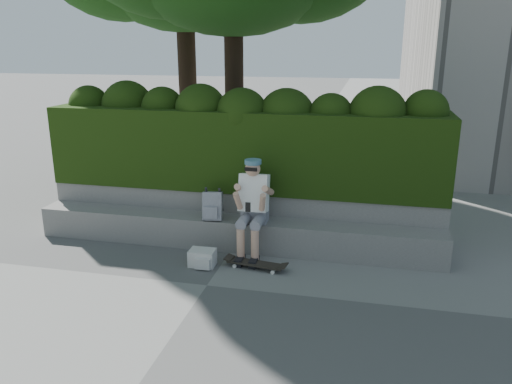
% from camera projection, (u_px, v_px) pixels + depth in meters
% --- Properties ---
extents(ground, '(80.00, 80.00, 0.00)m').
position_uv_depth(ground, '(207.00, 285.00, 6.20)').
color(ground, slate).
rests_on(ground, ground).
extents(bench_ledge, '(6.00, 0.45, 0.45)m').
position_uv_depth(bench_ledge, '(233.00, 233.00, 7.31)').
color(bench_ledge, gray).
rests_on(bench_ledge, ground).
extents(planter_wall, '(6.00, 0.50, 0.75)m').
position_uv_depth(planter_wall, '(241.00, 213.00, 7.71)').
color(planter_wall, gray).
rests_on(planter_wall, ground).
extents(hedge, '(6.00, 1.00, 1.20)m').
position_uv_depth(hedge, '(244.00, 148.00, 7.64)').
color(hedge, black).
rests_on(hedge, planter_wall).
extents(person, '(0.40, 0.76, 1.38)m').
position_uv_depth(person, '(253.00, 204.00, 6.92)').
color(person, gray).
rests_on(person, ground).
extents(skateboard, '(0.79, 0.29, 0.08)m').
position_uv_depth(skateboard, '(256.00, 264.00, 6.65)').
color(skateboard, black).
rests_on(skateboard, ground).
extents(backpack_plaid, '(0.30, 0.19, 0.41)m').
position_uv_depth(backpack_plaid, '(213.00, 206.00, 7.15)').
color(backpack_plaid, '#ADADB2').
rests_on(backpack_plaid, bench_ledge).
extents(backpack_ground, '(0.35, 0.25, 0.22)m').
position_uv_depth(backpack_ground, '(202.00, 258.00, 6.73)').
color(backpack_ground, silver).
rests_on(backpack_ground, ground).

